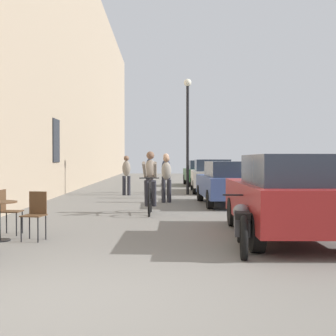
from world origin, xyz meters
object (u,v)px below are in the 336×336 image
parked_car_second (228,182)px  pedestrian_furthest (150,171)px  pedestrian_near (166,176)px  pedestrian_mid (166,173)px  cafe_chair_mid_toward_wall (35,212)px  street_lamp (188,121)px  parked_motorcycle (242,225)px  parked_car_nearest (288,195)px  parked_car_fourth (200,172)px  parked_car_third (211,175)px  pedestrian_far (126,173)px  cafe_chair_mid_toward_street (7,209)px  cyclist_on_bicycle (150,184)px

parked_car_second → pedestrian_furthest: bearing=115.4°
pedestrian_near → pedestrian_mid: (0.01, 1.71, 0.06)m
cafe_chair_mid_toward_wall → street_lamp: (3.46, 11.02, 2.59)m
parked_motorcycle → parked_car_nearest: bearing=44.4°
street_lamp → parked_car_fourth: street_lamp is taller
pedestrian_mid → parked_car_nearest: (2.19, -8.98, -0.15)m
parked_car_third → parked_motorcycle: bearing=-94.1°
street_lamp → parked_car_second: size_ratio=1.21×
pedestrian_mid → parked_car_second: bearing=-52.4°
pedestrian_far → parked_car_third: pedestrian_far is taller
cafe_chair_mid_toward_street → cafe_chair_mid_toward_wall: 0.94m
parked_car_third → parked_car_fourth: parked_car_third is taller
pedestrian_far → parked_car_third: bearing=23.7°
parked_car_second → parked_car_fourth: bearing=89.6°
pedestrian_furthest → parked_car_second: bearing=-64.6°
cyclist_on_bicycle → parked_car_fourth: cyclist_on_bicycle is taller
cyclist_on_bicycle → pedestrian_far: size_ratio=1.07×
pedestrian_furthest → parked_car_second: (2.70, -5.69, -0.24)m
street_lamp → pedestrian_near: bearing=-104.5°
parked_motorcycle → cafe_chair_mid_toward_street: bearing=160.2°
pedestrian_furthest → parked_car_fourth: (2.77, 5.58, -0.24)m
pedestrian_furthest → parked_car_nearest: (2.89, -12.08, -0.16)m
cafe_chair_mid_toward_street → pedestrian_mid: bearing=69.0°
street_lamp → cafe_chair_mid_toward_street: bearing=-111.9°
parked_car_second → parked_motorcycle: (-0.87, -7.43, -0.33)m
parked_car_second → cafe_chair_mid_toward_wall: bearing=-124.9°
street_lamp → parked_car_fourth: (1.13, 6.72, -2.36)m
pedestrian_far → parked_motorcycle: (2.76, -11.58, -0.52)m
cafe_chair_mid_toward_wall → pedestrian_near: 7.78m
pedestrian_near → parked_car_second: pedestrian_near is taller
cafe_chair_mid_toward_street → parked_car_fourth: size_ratio=0.22×
cafe_chair_mid_toward_street → cafe_chair_mid_toward_wall: same height
pedestrian_far → parked_car_second: (3.62, -4.15, -0.19)m
pedestrian_near → parked_car_nearest: bearing=-73.2°
cyclist_on_bicycle → pedestrian_near: cyclist_on_bicycle is taller
parked_car_second → parked_motorcycle: bearing=-96.7°
pedestrian_far → parked_car_fourth: pedestrian_far is taller
cafe_chair_mid_toward_street → parked_motorcycle: bearing=-19.8°
pedestrian_furthest → parked_motorcycle: pedestrian_furthest is taller
parked_car_second → cafe_chair_mid_toward_street: bearing=-131.8°
pedestrian_near → parked_car_nearest: 7.60m
street_lamp → parked_car_third: street_lamp is taller
pedestrian_near → parked_motorcycle: size_ratio=0.76×
cyclist_on_bicycle → street_lamp: size_ratio=0.36×
pedestrian_furthest → parked_motorcycle: bearing=-82.1°
pedestrian_mid → cafe_chair_mid_toward_wall: bearing=-105.5°
street_lamp → parked_car_third: 2.88m
pedestrian_mid → pedestrian_furthest: bearing=102.8°
pedestrian_near → parked_motorcycle: 8.41m
cafe_chair_mid_toward_wall → parked_motorcycle: bearing=-14.7°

